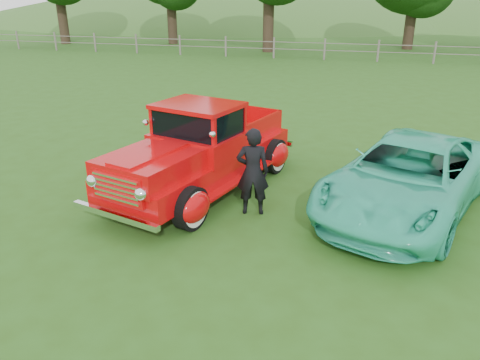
# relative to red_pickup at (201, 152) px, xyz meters

# --- Properties ---
(ground) EXTENTS (140.00, 140.00, 0.00)m
(ground) POSITION_rel_red_pickup_xyz_m (0.46, -2.00, -0.80)
(ground) COLOR #284F15
(ground) RESTS_ON ground
(distant_hills) EXTENTS (116.00, 60.00, 18.00)m
(distant_hills) POSITION_rel_red_pickup_xyz_m (-3.62, 57.46, -5.34)
(distant_hills) COLOR #396525
(distant_hills) RESTS_ON ground
(fence_line) EXTENTS (48.00, 0.12, 1.20)m
(fence_line) POSITION_rel_red_pickup_xyz_m (0.46, 20.00, -0.19)
(fence_line) COLOR #6B635A
(fence_line) RESTS_ON ground
(red_pickup) EXTENTS (3.17, 5.27, 1.78)m
(red_pickup) POSITION_rel_red_pickup_xyz_m (0.00, 0.00, 0.00)
(red_pickup) COLOR black
(red_pickup) RESTS_ON ground
(teal_sedan) EXTENTS (3.74, 5.21, 1.32)m
(teal_sedan) POSITION_rel_red_pickup_xyz_m (3.93, 0.03, -0.14)
(teal_sedan) COLOR #30C39C
(teal_sedan) RESTS_ON ground
(man) EXTENTS (0.66, 0.51, 1.60)m
(man) POSITION_rel_red_pickup_xyz_m (1.25, -0.81, 0.00)
(man) COLOR black
(man) RESTS_ON ground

